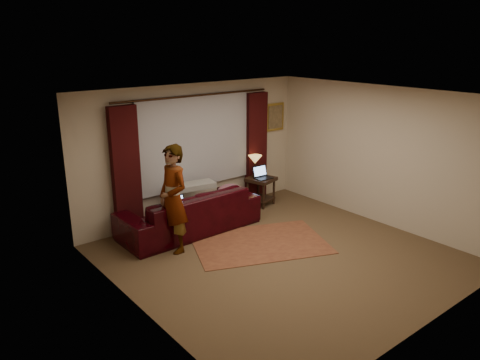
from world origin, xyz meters
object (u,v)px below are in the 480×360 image
Objects in this scene: sofa at (189,204)px; laptop_table at (264,173)px; laptop_sofa at (177,205)px; end_table at (261,191)px; person at (173,199)px; tiffany_lamp at (255,166)px.

sofa is 1.96m from laptop_table.
end_table is at bearing 24.05° from laptop_sofa.
person is (-0.63, -0.52, 0.38)m from sofa.
tiffany_lamp reaches higher than end_table.
sofa is at bearing -168.83° from tiffany_lamp.
person reaches higher than end_table.
laptop_sofa is at bearing 28.25° from sofa.
end_table is 0.55m from tiffany_lamp.
person is at bearing -164.58° from laptop_table.
laptop_sofa is at bearing -169.05° from end_table.
end_table is (1.94, 0.24, -0.23)m from sofa.
tiffany_lamp is at bearing 108.75° from person.
laptop_table is at bearing -175.78° from sofa.
sofa is 5.62× the size of tiffany_lamp.
tiffany_lamp is (1.89, 0.37, 0.31)m from sofa.
tiffany_lamp is 0.24m from laptop_table.
tiffany_lamp reaches higher than sofa.
laptop_table is (2.34, 0.37, 0.07)m from laptop_sofa.
laptop_table reaches higher than end_table.
laptop_sofa is 1.02× the size of laptop_table.
tiffany_lamp is at bearing -169.31° from sofa.
person is at bearing 38.89° from sofa.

